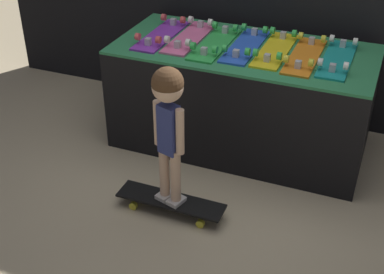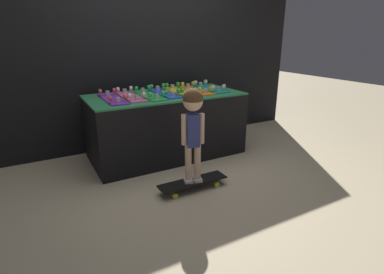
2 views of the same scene
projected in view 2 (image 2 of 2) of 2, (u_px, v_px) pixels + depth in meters
name	position (u px, v px, depth m)	size (l,w,h in m)	color
ground_plane	(185.00, 169.00, 3.49)	(16.00, 16.00, 0.00)	beige
back_wall	(146.00, 54.00, 4.01)	(4.83, 0.10, 2.47)	black
display_rack	(166.00, 125.00, 3.79)	(1.87, 0.89, 0.79)	black
skateboard_purple_on_rack	(113.00, 98.00, 3.35)	(0.19, 0.68, 0.09)	purple
skateboard_pink_on_rack	(130.00, 96.00, 3.47)	(0.19, 0.68, 0.09)	pink
skateboard_green_on_rack	(149.00, 95.00, 3.54)	(0.19, 0.68, 0.09)	green
skateboard_blue_on_rack	(165.00, 92.00, 3.67)	(0.19, 0.68, 0.09)	blue
skateboard_yellow_on_rack	(180.00, 91.00, 3.78)	(0.19, 0.68, 0.09)	yellow
skateboard_orange_on_rack	(196.00, 90.00, 3.85)	(0.19, 0.68, 0.09)	orange
skateboard_teal_on_rack	(209.00, 88.00, 3.98)	(0.19, 0.68, 0.09)	teal
skateboard_on_floor	(193.00, 182.00, 3.01)	(0.72, 0.18, 0.09)	black
child	(193.00, 118.00, 2.79)	(0.22, 0.19, 0.93)	silver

